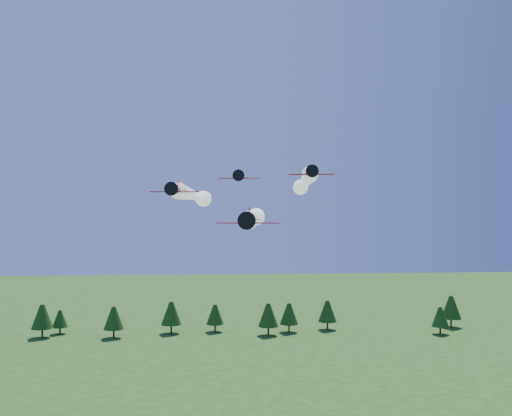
{
  "coord_description": "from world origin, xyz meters",
  "views": [
    {
      "loc": [
        -4.29,
        -84.35,
        41.0
      ],
      "look_at": [
        1.82,
        0.0,
        41.8
      ],
      "focal_mm": 40.0,
      "sensor_mm": 36.0,
      "label": 1
    }
  ],
  "objects": [
    {
      "name": "plane_left",
      "position": [
        -7.99,
        29.27,
        44.42
      ],
      "size": [
        8.79,
        55.06,
        3.7
      ],
      "rotation": [
        0.0,
        0.0,
        -0.07
      ],
      "color": "black",
      "rests_on": "ground"
    },
    {
      "name": "plane_right",
      "position": [
        14.0,
        31.28,
        47.07
      ],
      "size": [
        11.81,
        57.42,
        3.7
      ],
      "rotation": [
        0.0,
        0.0,
        -0.12
      ],
      "color": "black",
      "rests_on": "ground"
    },
    {
      "name": "plane_slot",
      "position": [
        -0.47,
        6.31,
        46.85
      ],
      "size": [
        6.56,
        7.13,
        2.31
      ],
      "rotation": [
        0.0,
        0.0,
        -0.06
      ],
      "color": "black",
      "rests_on": "ground"
    },
    {
      "name": "plane_lead",
      "position": [
        2.96,
        19.58,
        40.1
      ],
      "size": [
        10.69,
        53.2,
        3.7
      ],
      "rotation": [
        0.0,
        0.0,
        -0.1
      ],
      "color": "black",
      "rests_on": "ground"
    },
    {
      "name": "treeline",
      "position": [
        1.93,
        110.38,
        6.52
      ],
      "size": [
        165.02,
        17.73,
        11.24
      ],
      "color": "#382314",
      "rests_on": "ground"
    }
  ]
}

